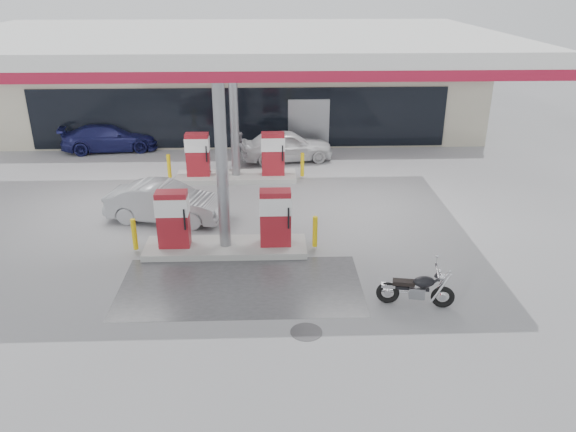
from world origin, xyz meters
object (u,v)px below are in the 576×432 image
(sedan_white, at_px, (287,145))
(attendant, at_px, (239,151))
(hatchback_silver, at_px, (166,202))
(parked_car_left, at_px, (110,137))
(pump_island_near, at_px, (225,227))
(parked_motorcycle, at_px, (417,290))
(pump_island_far, at_px, (236,161))

(sedan_white, bearing_deg, attendant, 114.63)
(hatchback_silver, distance_m, parked_car_left, 8.62)
(pump_island_near, xyz_separation_m, parked_car_left, (-5.68, 10.00, -0.11))
(sedan_white, bearing_deg, pump_island_near, 157.77)
(parked_motorcycle, relative_size, attendant, 1.14)
(sedan_white, xyz_separation_m, parked_car_left, (-7.66, 1.74, -0.05))
(pump_island_far, xyz_separation_m, parked_car_left, (-5.68, 4.00, -0.11))
(parked_motorcycle, height_order, parked_car_left, parked_car_left)
(pump_island_far, distance_m, attendant, 1.01)
(pump_island_near, bearing_deg, pump_island_far, 90.00)
(pump_island_near, height_order, sedan_white, pump_island_near)
(parked_car_left, bearing_deg, pump_island_far, -133.13)
(hatchback_silver, bearing_deg, pump_island_near, -126.31)
(pump_island_near, relative_size, sedan_white, 1.37)
(parked_car_left, bearing_deg, sedan_white, -110.79)
(pump_island_far, relative_size, attendant, 3.25)
(parked_motorcycle, xyz_separation_m, attendant, (-4.55, 10.00, 0.38))
(parked_motorcycle, bearing_deg, hatchback_silver, 152.53)
(parked_motorcycle, relative_size, sedan_white, 0.48)
(parked_motorcycle, distance_m, sedan_white, 11.57)
(attendant, bearing_deg, parked_car_left, 37.93)
(pump_island_near, height_order, pump_island_far, same)
(hatchback_silver, bearing_deg, sedan_white, -21.95)
(parked_car_left, bearing_deg, hatchback_silver, -162.72)
(parked_motorcycle, distance_m, hatchback_silver, 8.43)
(hatchback_silver, bearing_deg, pump_island_far, -16.38)
(parked_motorcycle, bearing_deg, attendant, 125.13)
(pump_island_far, height_order, parked_car_left, pump_island_far)
(hatchback_silver, bearing_deg, parked_motorcycle, -116.72)
(attendant, height_order, parked_car_left, attendant)
(sedan_white, bearing_deg, pump_island_far, 129.96)
(attendant, xyz_separation_m, parked_car_left, (-5.75, 3.00, -0.19))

